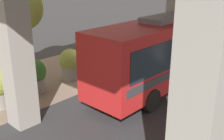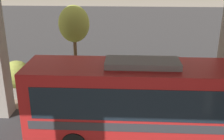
% 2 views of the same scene
% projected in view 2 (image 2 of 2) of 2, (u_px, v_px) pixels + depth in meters
% --- Properties ---
extents(ground_plane, '(80.00, 80.00, 0.00)m').
position_uv_depth(ground_plane, '(111.00, 112.00, 14.45)').
color(ground_plane, '#2D2D30').
rests_on(ground_plane, ground).
extents(sidewalk_strip, '(6.00, 40.00, 0.02)m').
position_uv_depth(sidewalk_strip, '(114.00, 88.00, 17.25)').
color(sidewalk_strip, '#7A6656').
rests_on(sidewalk_strip, ground).
extents(bus, '(2.53, 11.59, 3.62)m').
position_uv_depth(bus, '(169.00, 99.00, 11.39)').
color(bus, '#B21E1E').
rests_on(bus, ground).
extents(fire_hydrant, '(0.48, 0.23, 0.99)m').
position_uv_depth(fire_hydrant, '(114.00, 95.00, 15.17)').
color(fire_hydrant, '#B21919').
rests_on(fire_hydrant, ground).
extents(planter_front, '(1.67, 1.67, 2.07)m').
position_uv_depth(planter_front, '(17.00, 78.00, 15.94)').
color(planter_front, gray).
rests_on(planter_front, ground).
extents(planter_middle, '(1.21, 1.21, 1.69)m').
position_uv_depth(planter_middle, '(92.00, 82.00, 15.93)').
color(planter_middle, gray).
rests_on(planter_middle, ground).
extents(planter_back, '(1.25, 1.25, 1.68)m').
position_uv_depth(planter_back, '(52.00, 82.00, 16.00)').
color(planter_back, gray).
rests_on(planter_back, ground).
extents(street_tree_near, '(1.85, 1.85, 4.91)m').
position_uv_depth(street_tree_near, '(74.00, 24.00, 16.78)').
color(street_tree_near, brown).
rests_on(street_tree_near, ground).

